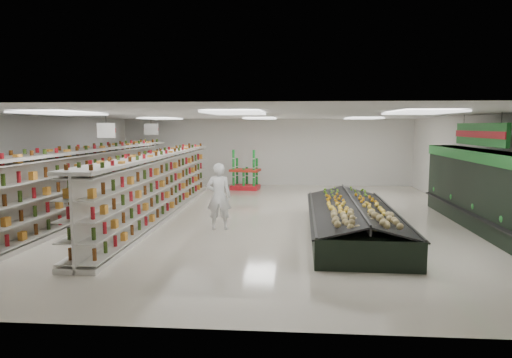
# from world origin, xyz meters

# --- Properties ---
(floor) EXTENTS (16.00, 16.00, 0.00)m
(floor) POSITION_xyz_m (0.00, 0.00, 0.00)
(floor) COLOR beige
(floor) RESTS_ON ground
(ceiling) EXTENTS (14.00, 16.00, 0.02)m
(ceiling) POSITION_xyz_m (0.00, 0.00, 3.20)
(ceiling) COLOR white
(ceiling) RESTS_ON wall_back
(wall_back) EXTENTS (14.00, 0.02, 3.20)m
(wall_back) POSITION_xyz_m (0.00, 8.00, 1.60)
(wall_back) COLOR silver
(wall_back) RESTS_ON floor
(wall_front) EXTENTS (14.00, 0.02, 3.20)m
(wall_front) POSITION_xyz_m (0.00, -8.00, 1.60)
(wall_front) COLOR silver
(wall_front) RESTS_ON floor
(wall_left) EXTENTS (0.02, 16.00, 3.20)m
(wall_left) POSITION_xyz_m (-7.00, 0.00, 1.60)
(wall_left) COLOR silver
(wall_left) RESTS_ON floor
(wall_right) EXTENTS (0.02, 16.00, 3.20)m
(wall_right) POSITION_xyz_m (7.00, 0.00, 1.60)
(wall_right) COLOR silver
(wall_right) RESTS_ON floor
(produce_wall_case) EXTENTS (0.93, 8.00, 2.20)m
(produce_wall_case) POSITION_xyz_m (6.53, -1.50, 1.24)
(produce_wall_case) COLOR black
(produce_wall_case) RESTS_ON floor
(aisle_sign_near) EXTENTS (0.52, 0.06, 0.75)m
(aisle_sign_near) POSITION_xyz_m (-3.80, -2.00, 2.75)
(aisle_sign_near) COLOR white
(aisle_sign_near) RESTS_ON ceiling
(aisle_sign_far) EXTENTS (0.52, 0.06, 0.75)m
(aisle_sign_far) POSITION_xyz_m (-3.80, 2.00, 2.75)
(aisle_sign_far) COLOR white
(aisle_sign_far) RESTS_ON ceiling
(hortifruti_banner) EXTENTS (0.12, 3.20, 0.95)m
(hortifruti_banner) POSITION_xyz_m (6.25, -1.50, 2.65)
(hortifruti_banner) COLOR #1F7629
(hortifruti_banner) RESTS_ON ceiling
(gondola_left) EXTENTS (1.32, 12.49, 2.16)m
(gondola_left) POSITION_xyz_m (-5.21, 0.07, 0.99)
(gondola_left) COLOR silver
(gondola_left) RESTS_ON floor
(gondola_center) EXTENTS (0.88, 11.59, 2.01)m
(gondola_center) POSITION_xyz_m (-2.93, -0.09, 0.92)
(gondola_center) COLOR silver
(gondola_center) RESTS_ON floor
(produce_island) EXTENTS (2.44, 6.39, 0.95)m
(produce_island) POSITION_xyz_m (2.86, -2.11, 0.43)
(produce_island) COLOR black
(produce_island) RESTS_ON floor
(soda_endcap) EXTENTS (1.40, 1.05, 1.65)m
(soda_endcap) POSITION_xyz_m (-0.84, 6.26, 0.80)
(soda_endcap) COLOR red
(soda_endcap) RESTS_ON floor
(shopper_main) EXTENTS (0.70, 0.48, 1.86)m
(shopper_main) POSITION_xyz_m (-0.76, -1.75, 0.93)
(shopper_main) COLOR silver
(shopper_main) RESTS_ON floor
(shopper_background) EXTENTS (0.96, 1.08, 1.89)m
(shopper_background) POSITION_xyz_m (-3.23, 2.36, 0.94)
(shopper_background) COLOR #95745C
(shopper_background) RESTS_ON floor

